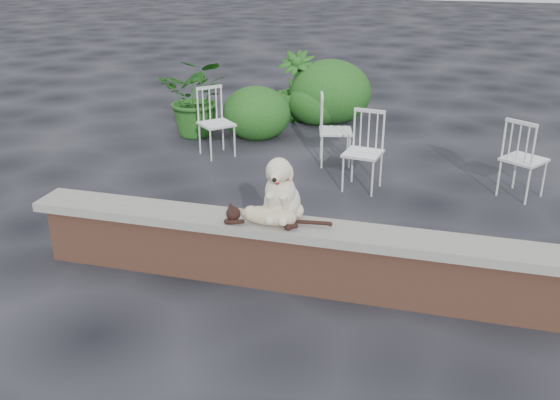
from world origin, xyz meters
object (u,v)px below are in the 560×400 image
(chair_c, at_px, (524,158))
(chair_e, at_px, (336,130))
(dog, at_px, (282,186))
(chair_b, at_px, (363,152))
(chair_a, at_px, (216,123))
(potted_plant_a, at_px, (198,97))
(cat, at_px, (268,215))
(potted_plant_b, at_px, (295,86))

(chair_c, relative_size, chair_e, 1.00)
(dog, relative_size, chair_b, 0.63)
(dog, xyz_separation_m, chair_a, (-1.78, 3.06, -0.41))
(chair_e, bearing_deg, potted_plant_a, 57.89)
(chair_c, bearing_deg, cat, 84.20)
(cat, relative_size, chair_c, 1.12)
(chair_b, relative_size, chair_c, 1.00)
(cat, bearing_deg, potted_plant_b, 99.39)
(chair_b, bearing_deg, potted_plant_b, 126.93)
(chair_b, xyz_separation_m, chair_e, (-0.49, 0.83, 0.00))
(chair_c, xyz_separation_m, chair_e, (-2.30, 0.56, 0.00))
(chair_c, xyz_separation_m, potted_plant_b, (-3.38, 2.63, 0.09))
(chair_c, relative_size, potted_plant_a, 0.78)
(chair_a, xyz_separation_m, potted_plant_a, (-0.62, 0.85, 0.13))
(chair_c, bearing_deg, chair_b, 41.93)
(chair_a, relative_size, potted_plant_b, 0.83)
(cat, distance_m, potted_plant_a, 4.68)
(cat, xyz_separation_m, chair_b, (0.43, 2.48, -0.20))
(potted_plant_b, bearing_deg, potted_plant_a, -131.95)
(chair_e, distance_m, potted_plant_b, 2.34)
(cat, bearing_deg, chair_e, 88.42)
(dog, height_order, chair_a, dog)
(dog, distance_m, potted_plant_a, 4.60)
(potted_plant_a, relative_size, potted_plant_b, 1.06)
(chair_b, bearing_deg, cat, -91.33)
(cat, distance_m, potted_plant_b, 5.50)
(dog, xyz_separation_m, chair_c, (2.16, 2.60, -0.41))
(cat, relative_size, chair_b, 1.12)
(chair_a, xyz_separation_m, chair_b, (2.13, -0.74, 0.00))
(chair_c, height_order, potted_plant_b, potted_plant_b)
(chair_a, xyz_separation_m, chair_c, (3.94, -0.47, 0.00))
(chair_a, height_order, potted_plant_b, potted_plant_b)
(dog, distance_m, chair_b, 2.39)
(dog, relative_size, potted_plant_a, 0.49)
(potted_plant_b, bearing_deg, chair_b, -61.60)
(chair_a, bearing_deg, dog, -106.50)
(cat, bearing_deg, chair_c, 48.19)
(potted_plant_a, bearing_deg, chair_b, -30.01)
(cat, height_order, chair_b, chair_b)
(chair_e, xyz_separation_m, potted_plant_a, (-2.26, 0.76, 0.13))
(chair_b, distance_m, potted_plant_a, 3.18)
(dog, height_order, chair_e, dog)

